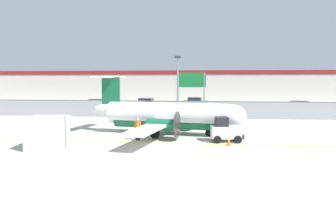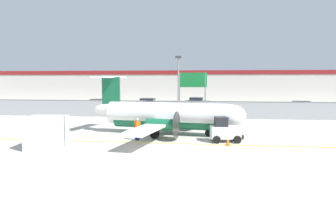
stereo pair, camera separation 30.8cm
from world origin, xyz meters
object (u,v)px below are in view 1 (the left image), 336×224
at_px(baggage_tug, 225,130).
at_px(highway_sign, 191,84).
at_px(cargo_container, 47,133).
at_px(parked_car_0, 96,104).
at_px(parked_car_3, 234,107).
at_px(commuter_airplane, 169,116).
at_px(apron_light_pole, 177,83).
at_px(parked_car_1, 147,103).
at_px(ground_crew_worker, 138,128).
at_px(traffic_cone_far_left, 229,141).
at_px(traffic_cone_near_left, 218,128).
at_px(traffic_cone_near_right, 157,128).
at_px(parked_car_4, 298,106).
at_px(parked_car_2, 195,102).

xyz_separation_m(baggage_tug, highway_sign, (-3.39, 16.51, 3.28)).
height_order(cargo_container, parked_car_0, cargo_container).
relative_size(cargo_container, parked_car_3, 0.61).
bearing_deg(highway_sign, commuter_airplane, -94.85).
xyz_separation_m(baggage_tug, apron_light_pole, (-4.74, 12.50, 3.45)).
bearing_deg(parked_car_1, ground_crew_worker, -75.49).
bearing_deg(apron_light_pole, traffic_cone_far_left, -70.47).
distance_m(traffic_cone_near_left, parked_car_3, 15.72).
height_order(traffic_cone_near_right, parked_car_3, parked_car_3).
distance_m(parked_car_1, parked_car_4, 22.71).
bearing_deg(traffic_cone_far_left, parked_car_2, 96.30).
bearing_deg(cargo_container, apron_light_pole, 60.98).
height_order(commuter_airplane, cargo_container, commuter_airplane).
distance_m(ground_crew_worker, parked_car_2, 31.16).
bearing_deg(parked_car_2, ground_crew_worker, -91.41).
distance_m(traffic_cone_near_left, traffic_cone_near_right, 5.47).
bearing_deg(parked_car_1, cargo_container, -86.19).
height_order(parked_car_0, apron_light_pole, apron_light_pole).
xyz_separation_m(baggage_tug, parked_car_4, (11.27, 23.16, 0.04)).
bearing_deg(traffic_cone_near_right, traffic_cone_far_left, -44.49).
relative_size(commuter_airplane, baggage_tug, 6.51).
distance_m(baggage_tug, traffic_cone_far_left, 1.44).
distance_m(ground_crew_worker, parked_car_1, 27.79).
relative_size(parked_car_1, parked_car_4, 1.00).
height_order(ground_crew_worker, cargo_container, cargo_container).
xyz_separation_m(ground_crew_worker, apron_light_pole, (1.87, 12.65, 3.35)).
distance_m(parked_car_1, parked_car_2, 8.47).
relative_size(traffic_cone_far_left, highway_sign, 0.12).
xyz_separation_m(traffic_cone_near_right, parked_car_3, (8.05, 15.83, 0.58)).
relative_size(traffic_cone_near_right, traffic_cone_far_left, 1.00).
bearing_deg(parked_car_0, traffic_cone_far_left, 127.67).
bearing_deg(parked_car_1, highway_sign, -49.22).
xyz_separation_m(parked_car_3, apron_light_pole, (-6.98, -7.88, 3.41)).
bearing_deg(traffic_cone_near_right, traffic_cone_near_left, 3.55).
height_order(parked_car_4, highway_sign, highway_sign).
height_order(cargo_container, parked_car_4, cargo_container).
bearing_deg(ground_crew_worker, parked_car_3, -9.72).
bearing_deg(highway_sign, parked_car_1, 125.48).
relative_size(commuter_airplane, parked_car_0, 3.78).
relative_size(cargo_container, traffic_cone_far_left, 4.04).
bearing_deg(ground_crew_worker, highway_sign, 2.62).
bearing_deg(apron_light_pole, cargo_container, -113.29).
bearing_deg(parked_car_0, ground_crew_worker, 117.36).
relative_size(traffic_cone_near_left, highway_sign, 0.12).
distance_m(cargo_container, apron_light_pole, 18.33).
height_order(baggage_tug, parked_car_3, baggage_tug).
relative_size(parked_car_2, apron_light_pole, 0.59).
relative_size(parked_car_3, apron_light_pole, 0.58).
xyz_separation_m(traffic_cone_near_left, apron_light_pole, (-4.38, 7.61, 3.99)).
distance_m(parked_car_0, parked_car_3, 20.79).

